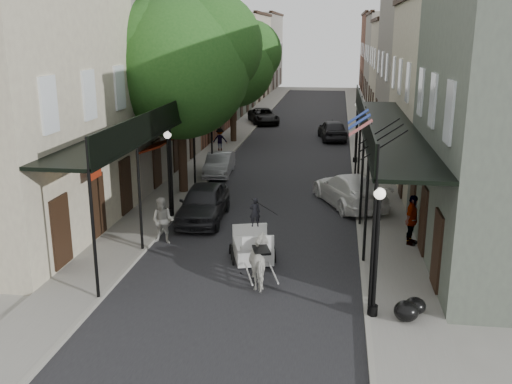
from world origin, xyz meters
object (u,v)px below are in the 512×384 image
(pedestrian_walking, at_px, (163,221))
(car_left_far, at_px, (263,116))
(pedestrian_sidewalk_right, at_px, (412,220))
(car_left_mid, at_px, (219,164))
(pedestrian_sidewalk_left, at_px, (220,139))
(car_right_far, at_px, (333,130))
(tree_far, at_px, (238,62))
(car_right_near, at_px, (349,190))
(horse, at_px, (262,262))
(lamppost_right_far, at_px, (356,131))
(carriage, at_px, (251,232))
(tree_near, at_px, (188,61))
(car_left_near, at_px, (204,203))
(lamppost_right_near, at_px, (376,251))
(lamppost_left, at_px, (169,173))

(pedestrian_walking, xyz_separation_m, car_left_far, (-0.10, 30.45, -0.23))
(pedestrian_sidewalk_right, bearing_deg, car_left_mid, 67.66)
(pedestrian_sidewalk_left, distance_m, car_right_far, 9.41)
(tree_far, relative_size, car_right_near, 1.64)
(horse, distance_m, pedestrian_sidewalk_right, 6.50)
(pedestrian_sidewalk_left, distance_m, car_right_near, 14.17)
(horse, bearing_deg, lamppost_right_far, -117.43)
(horse, height_order, carriage, carriage)
(horse, height_order, pedestrian_sidewalk_left, pedestrian_sidewalk_left)
(pedestrian_sidewalk_left, height_order, pedestrian_sidewalk_right, pedestrian_sidewalk_right)
(lamppost_right_far, bearing_deg, car_right_near, -93.18)
(horse, height_order, car_left_mid, horse)
(tree_near, relative_size, car_left_far, 1.99)
(lamppost_right_far, distance_m, horse, 18.47)
(pedestrian_sidewalk_left, bearing_deg, pedestrian_sidewalk_right, 117.88)
(pedestrian_sidewalk_right, distance_m, car_right_near, 5.56)
(car_left_near, relative_size, car_left_far, 0.94)
(tree_near, relative_size, lamppost_right_near, 2.60)
(tree_near, relative_size, pedestrian_sidewalk_left, 6.37)
(horse, bearing_deg, lamppost_left, -68.63)
(tree_near, relative_size, carriage, 3.89)
(car_left_near, distance_m, car_right_far, 20.77)
(pedestrian_sidewalk_right, bearing_deg, tree_near, 82.60)
(lamppost_left, bearing_deg, carriage, -43.32)
(car_right_near, bearing_deg, lamppost_right_near, 70.68)
(pedestrian_walking, distance_m, car_left_near, 3.13)
(car_right_far, bearing_deg, pedestrian_sidewalk_right, 89.45)
(lamppost_left, relative_size, pedestrian_sidewalk_right, 1.94)
(lamppost_left, relative_size, car_right_near, 0.71)
(tree_far, height_order, car_left_near, tree_far)
(lamppost_right_near, bearing_deg, lamppost_left, 135.71)
(tree_near, relative_size, car_right_near, 1.84)
(tree_far, distance_m, lamppost_left, 18.57)
(pedestrian_sidewalk_right, bearing_deg, lamppost_right_near, -171.36)
(tree_far, xyz_separation_m, car_left_far, (0.65, 9.27, -5.16))
(tree_near, height_order, tree_far, tree_near)
(tree_far, height_order, horse, tree_far)
(tree_far, distance_m, car_right_far, 8.73)
(lamppost_right_far, xyz_separation_m, pedestrian_sidewalk_left, (-8.96, 2.36, -1.17))
(lamppost_right_far, bearing_deg, car_left_far, 116.49)
(lamppost_right_far, xyz_separation_m, car_right_near, (-0.50, -9.00, -1.29))
(lamppost_right_far, distance_m, pedestrian_sidewalk_left, 9.34)
(car_right_near, bearing_deg, tree_far, -84.59)
(pedestrian_sidewalk_right, xyz_separation_m, car_left_mid, (-9.40, 10.09, -0.44))
(car_left_mid, distance_m, car_right_near, 8.77)
(tree_near, xyz_separation_m, horse, (4.90, -10.29, -5.75))
(lamppost_left, distance_m, car_right_far, 21.23)
(pedestrian_walking, relative_size, car_left_near, 0.40)
(car_left_near, bearing_deg, car_right_near, 23.58)
(lamppost_left, bearing_deg, pedestrian_sidewalk_right, -11.93)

